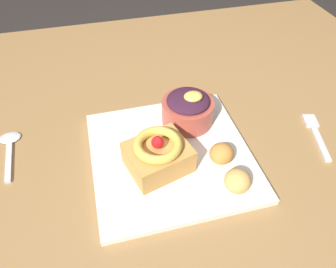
# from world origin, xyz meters

# --- Properties ---
(ground_plane) EXTENTS (8.00, 8.00, 0.00)m
(ground_plane) POSITION_xyz_m (0.00, 0.00, 0.00)
(ground_plane) COLOR #2D2826
(dining_table) EXTENTS (1.24, 0.92, 0.73)m
(dining_table) POSITION_xyz_m (0.00, 0.00, 0.63)
(dining_table) COLOR olive
(dining_table) RESTS_ON ground_plane
(front_plate) EXTENTS (0.28, 0.28, 0.01)m
(front_plate) POSITION_xyz_m (-0.03, -0.12, 0.74)
(front_plate) COLOR white
(front_plate) RESTS_ON dining_table
(cake_slice) EXTENTS (0.12, 0.11, 0.07)m
(cake_slice) POSITION_xyz_m (-0.06, -0.14, 0.77)
(cake_slice) COLOR #C68E47
(cake_slice) RESTS_ON front_plate
(berry_ramekin) EXTENTS (0.10, 0.10, 0.07)m
(berry_ramekin) POSITION_xyz_m (0.03, -0.04, 0.77)
(berry_ramekin) COLOR #B24C3D
(berry_ramekin) RESTS_ON front_plate
(fritter_front) EXTENTS (0.04, 0.04, 0.04)m
(fritter_front) POSITION_xyz_m (0.05, -0.16, 0.76)
(fritter_front) COLOR #BC7F38
(fritter_front) RESTS_ON front_plate
(fritter_middle) EXTENTS (0.04, 0.04, 0.04)m
(fritter_middle) POSITION_xyz_m (0.06, -0.22, 0.76)
(fritter_middle) COLOR tan
(fritter_middle) RESTS_ON front_plate
(fork) EXTENTS (0.05, 0.13, 0.00)m
(fork) POSITION_xyz_m (0.26, -0.13, 0.73)
(fork) COLOR silver
(fork) RESTS_ON dining_table
(spoon) EXTENTS (0.04, 0.13, 0.00)m
(spoon) POSITION_xyz_m (-0.31, -0.02, 0.73)
(spoon) COLOR silver
(spoon) RESTS_ON dining_table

